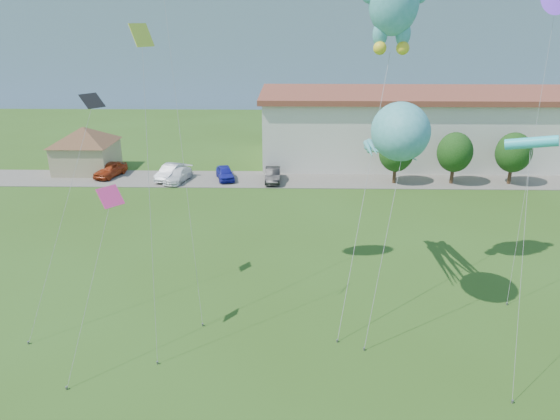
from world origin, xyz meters
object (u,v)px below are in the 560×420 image
object	(u,v)px
pavilion	(85,145)
octopus_kite	(395,140)
parked_car_white	(178,175)
parked_car_blue	(225,173)
warehouse	(514,126)
parked_car_red	(110,170)
parked_car_black	(273,175)
parked_car_silver	(171,172)

from	to	relation	value
pavilion	octopus_kite	bearing A→B (deg)	-43.55
parked_car_white	parked_car_blue	world-z (taller)	parked_car_blue
warehouse	parked_car_white	world-z (taller)	warehouse
parked_car_red	parked_car_blue	xyz separation A→B (m)	(12.67, -0.78, -0.06)
parked_car_red	parked_car_white	world-z (taller)	parked_car_red
parked_car_black	octopus_kite	bearing A→B (deg)	-72.86
octopus_kite	parked_car_blue	bearing A→B (deg)	117.67
pavilion	parked_car_silver	size ratio (longest dim) A/B	1.94
pavilion	parked_car_black	bearing A→B (deg)	-10.11
parked_car_silver	parked_car_white	world-z (taller)	parked_car_silver
warehouse	parked_car_silver	distance (m)	40.98
warehouse	parked_car_silver	world-z (taller)	warehouse
warehouse	octopus_kite	size ratio (longest dim) A/B	5.00
parked_car_black	parked_car_white	bearing A→B (deg)	-179.99
warehouse	octopus_kite	world-z (taller)	octopus_kite
warehouse	parked_car_white	distance (m)	40.25
warehouse	parked_car_black	distance (m)	30.59
parked_car_red	parked_car_blue	size ratio (longest dim) A/B	1.09
octopus_kite	parked_car_white	bearing A→B (deg)	126.96
parked_car_red	octopus_kite	distance (m)	36.83
warehouse	parked_car_red	distance (m)	47.47
parked_car_silver	parked_car_blue	distance (m)	5.87
parked_car_white	octopus_kite	distance (m)	30.78
octopus_kite	parked_car_red	bearing A→B (deg)	135.40
parked_car_black	pavilion	bearing A→B (deg)	169.21
parked_car_red	octopus_kite	world-z (taller)	octopus_kite
octopus_kite	parked_car_black	bearing A→B (deg)	107.81
warehouse	parked_car_black	xyz separation A→B (m)	(-28.79, -9.78, -3.34)
parked_car_silver	parked_car_black	xyz separation A→B (m)	(11.03, -0.68, -0.06)
parked_car_black	parked_car_red	bearing A→B (deg)	174.59
warehouse	parked_car_blue	bearing A→B (deg)	-165.02
parked_car_blue	octopus_kite	world-z (taller)	octopus_kite
parked_car_silver	parked_car_blue	bearing A→B (deg)	13.45
parked_car_white	parked_car_blue	size ratio (longest dim) A/B	1.09
parked_car_red	parked_car_silver	distance (m)	6.85
warehouse	parked_car_white	size ratio (longest dim) A/B	13.56
pavilion	warehouse	xyz separation A→B (m)	(50.00, 6.00, 1.10)
warehouse	parked_car_blue	xyz separation A→B (m)	(-33.95, -9.08, -3.36)
warehouse	parked_car_silver	bearing A→B (deg)	-167.13
pavilion	octopus_kite	world-z (taller)	octopus_kite
pavilion	parked_car_blue	bearing A→B (deg)	-10.87
pavilion	warehouse	size ratio (longest dim) A/B	0.15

